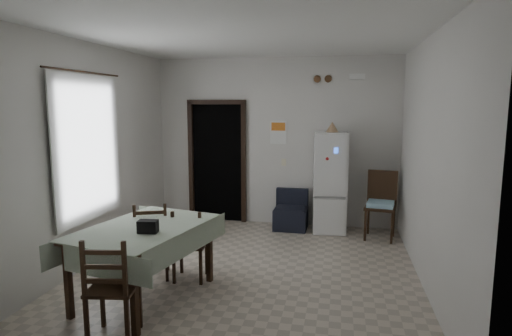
{
  "coord_description": "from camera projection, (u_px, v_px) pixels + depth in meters",
  "views": [
    {
      "loc": [
        1.11,
        -5.1,
        2.11
      ],
      "look_at": [
        0.0,
        0.5,
        1.25
      ],
      "focal_mm": 30.0,
      "sensor_mm": 36.0,
      "label": 1
    }
  ],
  "objects": [
    {
      "name": "curtain_rod",
      "position": [
        85.0,
        72.0,
        5.3
      ],
      "size": [
        0.02,
        1.6,
        0.02
      ],
      "primitive_type": "cylinder",
      "rotation": [
        1.57,
        0.0,
        0.0
      ],
      "color": "black",
      "rests_on": "ground"
    },
    {
      "name": "fridge",
      "position": [
        330.0,
        182.0,
        7.04
      ],
      "size": [
        0.57,
        0.57,
        1.66
      ],
      "primitive_type": null,
      "rotation": [
        0.0,
        0.0,
        0.07
      ],
      "color": "white",
      "rests_on": "ground"
    },
    {
      "name": "curtain",
      "position": [
        88.0,
        148.0,
        5.44
      ],
      "size": [
        0.02,
        1.45,
        1.85
      ],
      "primitive_type": "cube",
      "color": "silver",
      "rests_on": "ground"
    },
    {
      "name": "calendar_image",
      "position": [
        278.0,
        127.0,
        7.37
      ],
      "size": [
        0.24,
        0.01,
        0.14
      ],
      "primitive_type": "cube",
      "color": "orange",
      "rests_on": "ground"
    },
    {
      "name": "wall_front",
      "position": [
        182.0,
        196.0,
        3.08
      ],
      "size": [
        4.2,
        0.02,
        2.9
      ],
      "primitive_type": null,
      "color": "silver",
      "rests_on": "ground"
    },
    {
      "name": "window_recess",
      "position": [
        81.0,
        148.0,
        5.46
      ],
      "size": [
        0.1,
        1.2,
        1.6
      ],
      "primitive_type": "cube",
      "color": "silver",
      "rests_on": "ground"
    },
    {
      "name": "wall_left",
      "position": [
        93.0,
        154.0,
        5.66
      ],
      "size": [
        0.02,
        4.5,
        2.9
      ],
      "primitive_type": null,
      "color": "silver",
      "rests_on": "ground"
    },
    {
      "name": "corner_chair",
      "position": [
        380.0,
        206.0,
        6.68
      ],
      "size": [
        0.53,
        0.53,
        1.06
      ],
      "primitive_type": null,
      "rotation": [
        0.0,
        0.0,
        -0.17
      ],
      "color": "black",
      "rests_on": "ground"
    },
    {
      "name": "dining_chair_far_right",
      "position": [
        190.0,
        244.0,
        5.15
      ],
      "size": [
        0.41,
        0.41,
        0.88
      ],
      "primitive_type": null,
      "rotation": [
        0.0,
        0.0,
        3.23
      ],
      "color": "black",
      "rests_on": "ground"
    },
    {
      "name": "black_bag",
      "position": [
        148.0,
        227.0,
        4.34
      ],
      "size": [
        0.21,
        0.14,
        0.13
      ],
      "primitive_type": "cube",
      "rotation": [
        0.0,
        0.0,
        0.12
      ],
      "color": "black",
      "rests_on": "dining_table"
    },
    {
      "name": "calendar",
      "position": [
        278.0,
        132.0,
        7.39
      ],
      "size": [
        0.28,
        0.02,
        0.4
      ],
      "primitive_type": "cube",
      "color": "white",
      "rests_on": "ground"
    },
    {
      "name": "light_switch",
      "position": [
        284.0,
        162.0,
        7.45
      ],
      "size": [
        0.08,
        0.02,
        0.12
      ],
      "primitive_type": "cube",
      "color": "beige",
      "rests_on": "ground"
    },
    {
      "name": "dining_chair_near_head",
      "position": [
        113.0,
        287.0,
        3.83
      ],
      "size": [
        0.48,
        0.48,
        0.97
      ],
      "primitive_type": null,
      "rotation": [
        0.0,
        0.0,
        3.3
      ],
      "color": "black",
      "rests_on": "ground"
    },
    {
      "name": "wall_right",
      "position": [
        428.0,
        162.0,
        4.85
      ],
      "size": [
        0.02,
        4.5,
        2.9
      ],
      "primitive_type": null,
      "color": "silver",
      "rests_on": "ground"
    },
    {
      "name": "dining_chair_far_left",
      "position": [
        152.0,
        239.0,
        5.2
      ],
      "size": [
        0.53,
        0.53,
        0.95
      ],
      "primitive_type": null,
      "rotation": [
        0.0,
        0.0,
        3.51
      ],
      "color": "black",
      "rests_on": "ground"
    },
    {
      "name": "ceiling",
      "position": [
        248.0,
        36.0,
        5.04
      ],
      "size": [
        4.2,
        4.5,
        0.02
      ],
      "primitive_type": null,
      "color": "white",
      "rests_on": "ground"
    },
    {
      "name": "wall_back",
      "position": [
        275.0,
        142.0,
        7.44
      ],
      "size": [
        4.2,
        0.02,
        2.9
      ],
      "primitive_type": null,
      "color": "silver",
      "rests_on": "ground"
    },
    {
      "name": "vent_left",
      "position": [
        317.0,
        79.0,
        7.13
      ],
      "size": [
        0.12,
        0.03,
        0.12
      ],
      "primitive_type": "cylinder",
      "rotation": [
        1.57,
        0.0,
        0.0
      ],
      "color": "#503520",
      "rests_on": "ground"
    },
    {
      "name": "doorway",
      "position": [
        221.0,
        161.0,
        7.9
      ],
      "size": [
        1.06,
        0.52,
        2.22
      ],
      "color": "black",
      "rests_on": "ground"
    },
    {
      "name": "tan_cone",
      "position": [
        332.0,
        127.0,
        6.85
      ],
      "size": [
        0.21,
        0.21,
        0.16
      ],
      "primitive_type": "cone",
      "rotation": [
        0.0,
        0.0,
        0.02
      ],
      "color": "tan",
      "rests_on": "fridge"
    },
    {
      "name": "navy_seat",
      "position": [
        291.0,
        210.0,
        7.24
      ],
      "size": [
        0.56,
        0.54,
        0.66
      ],
      "primitive_type": null,
      "rotation": [
        0.0,
        0.0,
        -0.02
      ],
      "color": "black",
      "rests_on": "ground"
    },
    {
      "name": "vent_right",
      "position": [
        328.0,
        79.0,
        7.1
      ],
      "size": [
        0.12,
        0.03,
        0.12
      ],
      "primitive_type": "cylinder",
      "rotation": [
        1.57,
        0.0,
        0.0
      ],
      "color": "#503520",
      "rests_on": "ground"
    },
    {
      "name": "emergency_light",
      "position": [
        357.0,
        77.0,
        6.98
      ],
      "size": [
        0.25,
        0.07,
        0.09
      ],
      "primitive_type": "cube",
      "color": "white",
      "rests_on": "ground"
    },
    {
      "name": "ground",
      "position": [
        248.0,
        270.0,
        5.47
      ],
      "size": [
        4.5,
        4.5,
        0.0
      ],
      "primitive_type": "plane",
      "color": "#B4A693",
      "rests_on": "ground"
    },
    {
      "name": "dining_table",
      "position": [
        145.0,
        263.0,
        4.63
      ],
      "size": [
        1.34,
        1.74,
        0.81
      ],
      "primitive_type": null,
      "rotation": [
        0.0,
        0.0,
        -0.22
      ],
      "color": "#9AAA92",
      "rests_on": "ground"
    }
  ]
}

